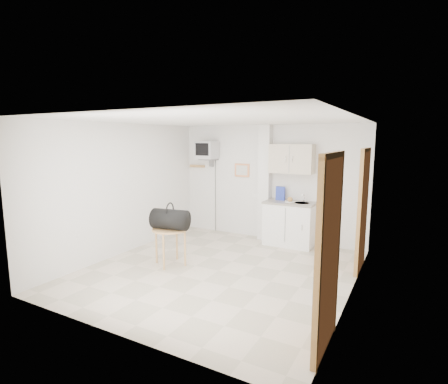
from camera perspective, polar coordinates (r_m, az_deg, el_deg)
The scene contains 7 objects.
ground at distance 6.05m, azimuth -0.90°, elevation -12.72°, with size 4.50×4.50×0.00m, color beige.
room_envelope at distance 5.64m, azimuth 1.64°, elevation 1.86°, with size 4.24×4.54×2.55m.
kitchenette at distance 7.38m, azimuth 10.73°, elevation -2.42°, with size 1.03×0.58×2.10m.
crt_television at distance 8.11m, azimuth -2.79°, elevation 6.76°, with size 0.44×0.45×2.15m.
round_table at distance 6.23m, azimuth -8.78°, elevation -6.63°, with size 0.63×0.63×0.66m.
duffel_bag at distance 6.10m, azimuth -8.78°, elevation -4.40°, with size 0.68×0.44×0.47m.
water_bottle at distance 5.18m, azimuth 14.93°, elevation -14.92°, with size 0.12×0.12×0.35m.
Camera 1 is at (2.78, -4.89, 2.21)m, focal length 28.00 mm.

